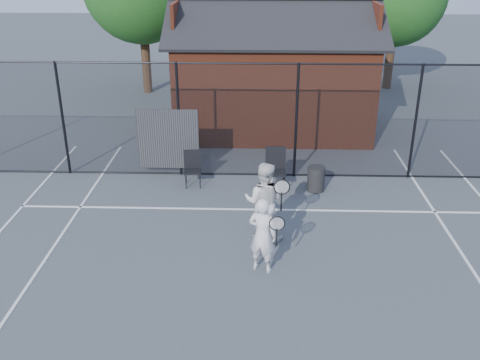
{
  "coord_description": "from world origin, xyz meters",
  "views": [
    {
      "loc": [
        -0.02,
        -8.03,
        5.68
      ],
      "look_at": [
        -0.34,
        2.21,
        1.1
      ],
      "focal_mm": 40.0,
      "sensor_mm": 36.0,
      "label": 1
    }
  ],
  "objects_px": {
    "waste_bin": "(316,179)",
    "player_front": "(262,235)",
    "chair_left": "(193,170)",
    "chair_right": "(276,171)",
    "clubhouse": "(273,80)",
    "player_back": "(264,201)"
  },
  "relations": [
    {
      "from": "clubhouse",
      "to": "chair_right",
      "type": "distance_m",
      "value": 5.02
    },
    {
      "from": "chair_right",
      "to": "waste_bin",
      "type": "distance_m",
      "value": 1.03
    },
    {
      "from": "clubhouse",
      "to": "player_front",
      "type": "height_order",
      "value": "clubhouse"
    },
    {
      "from": "player_front",
      "to": "chair_left",
      "type": "xyz_separation_m",
      "value": [
        -1.72,
        3.76,
        -0.31
      ]
    },
    {
      "from": "chair_right",
      "to": "waste_bin",
      "type": "bearing_deg",
      "value": -0.08
    },
    {
      "from": "waste_bin",
      "to": "chair_left",
      "type": "bearing_deg",
      "value": 176.45
    },
    {
      "from": "chair_left",
      "to": "chair_right",
      "type": "xyz_separation_m",
      "value": [
        2.08,
        -0.19,
        0.08
      ]
    },
    {
      "from": "waste_bin",
      "to": "player_front",
      "type": "bearing_deg",
      "value": -110.83
    },
    {
      "from": "clubhouse",
      "to": "chair_right",
      "type": "height_order",
      "value": "clubhouse"
    },
    {
      "from": "clubhouse",
      "to": "chair_left",
      "type": "relative_size",
      "value": 7.36
    },
    {
      "from": "player_front",
      "to": "chair_left",
      "type": "bearing_deg",
      "value": 114.65
    },
    {
      "from": "chair_right",
      "to": "player_back",
      "type": "bearing_deg",
      "value": -97.7
    },
    {
      "from": "chair_left",
      "to": "waste_bin",
      "type": "xyz_separation_m",
      "value": [
        3.08,
        -0.19,
        -0.13
      ]
    },
    {
      "from": "clubhouse",
      "to": "chair_right",
      "type": "bearing_deg",
      "value": -90.31
    },
    {
      "from": "chair_right",
      "to": "chair_left",
      "type": "bearing_deg",
      "value": 174.66
    },
    {
      "from": "waste_bin",
      "to": "clubhouse",
      "type": "bearing_deg",
      "value": 101.3
    },
    {
      "from": "clubhouse",
      "to": "waste_bin",
      "type": "xyz_separation_m",
      "value": [
        0.98,
        -4.9,
        -1.29
      ]
    },
    {
      "from": "clubhouse",
      "to": "chair_right",
      "type": "relative_size",
      "value": 6.19
    },
    {
      "from": "player_front",
      "to": "waste_bin",
      "type": "bearing_deg",
      "value": 69.17
    },
    {
      "from": "chair_left",
      "to": "player_front",
      "type": "bearing_deg",
      "value": -71.58
    },
    {
      "from": "player_front",
      "to": "chair_left",
      "type": "relative_size",
      "value": 1.69
    },
    {
      "from": "clubhouse",
      "to": "player_back",
      "type": "height_order",
      "value": "clubhouse"
    }
  ]
}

